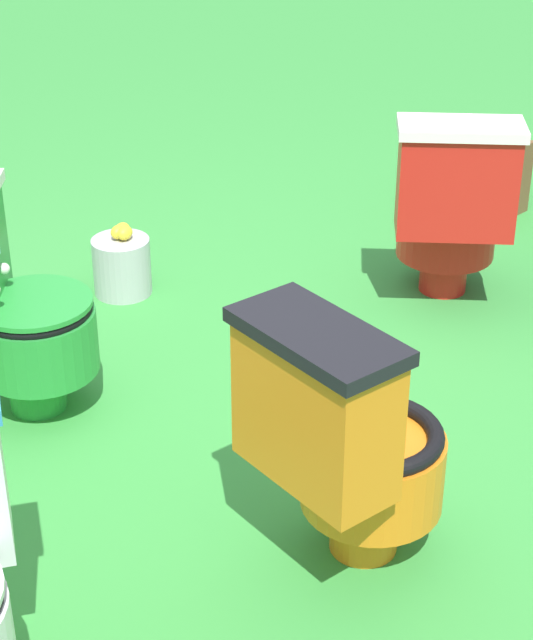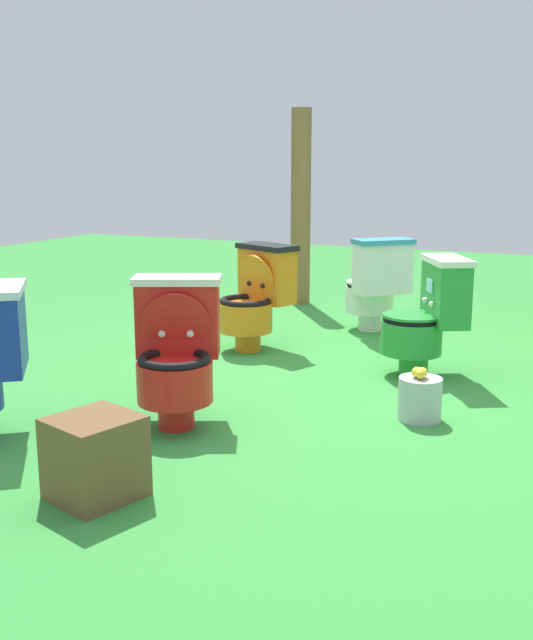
% 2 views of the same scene
% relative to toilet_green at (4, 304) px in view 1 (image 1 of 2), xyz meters
% --- Properties ---
extents(ground, '(14.00, 14.00, 0.00)m').
position_rel_toilet_green_xyz_m(ground, '(0.44, -0.54, -0.37)').
color(ground, green).
extents(toilet_green, '(0.59, 0.62, 0.73)m').
position_rel_toilet_green_xyz_m(toilet_green, '(0.00, 0.00, 0.00)').
color(toilet_green, green).
rests_on(toilet_green, ground).
extents(toilet_orange, '(0.61, 0.56, 0.73)m').
position_rel_toilet_green_xyz_m(toilet_orange, '(-0.16, -1.22, 0.00)').
color(toilet_orange, orange).
rests_on(toilet_orange, ground).
extents(toilet_red, '(0.61, 0.57, 0.73)m').
position_rel_toilet_green_xyz_m(toilet_red, '(1.36, -0.94, 0.00)').
color(toilet_red, red).
rests_on(toilet_red, ground).
extents(small_crate, '(0.39, 0.38, 0.33)m').
position_rel_toilet_green_xyz_m(small_crate, '(2.23, -0.78, -0.21)').
color(small_crate, brown).
rests_on(small_crate, ground).
extents(lemon_bucket, '(0.22, 0.22, 0.28)m').
position_rel_toilet_green_xyz_m(lemon_bucket, '(0.82, 0.16, -0.25)').
color(lemon_bucket, '#B7B7BF').
rests_on(lemon_bucket, ground).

